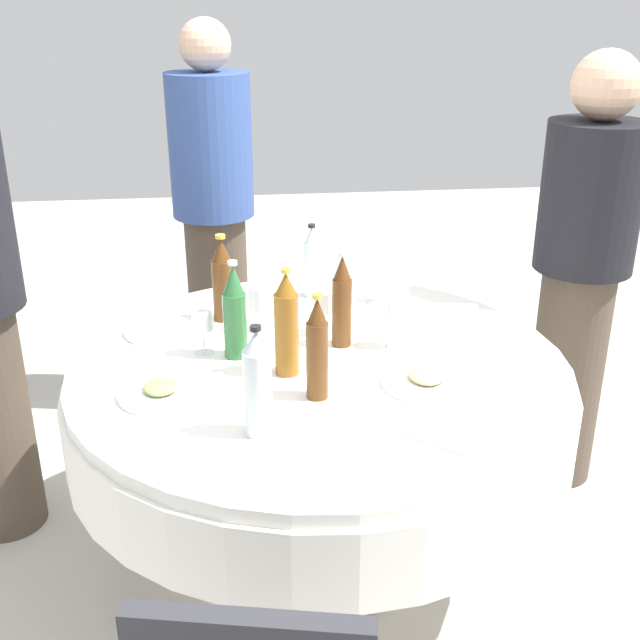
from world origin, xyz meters
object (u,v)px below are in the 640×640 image
(bottle_green_rear, at_px, (235,313))
(plate_near, at_px, (161,391))
(bottle_brown_outer, at_px, (223,281))
(wine_glass_rear, at_px, (261,299))
(wine_glass_north, at_px, (325,303))
(dining_table, at_px, (320,405))
(bottle_clear_south, at_px, (312,263))
(wine_glass_south, at_px, (396,314))
(person_mid, at_px, (214,216))
(plate_far, at_px, (426,380))
(person_inner, at_px, (581,272))
(bottle_brown_north, at_px, (317,350))
(wine_glass_near, at_px, (202,323))
(bottle_amber_inner, at_px, (287,325))
(plate_front, at_px, (158,330))
(bottle_brown_mid, at_px, (342,302))
(bottle_clear_right, at_px, (257,384))
(wine_glass_outer, at_px, (375,274))

(bottle_green_rear, distance_m, plate_near, 0.33)
(bottle_brown_outer, relative_size, wine_glass_rear, 1.93)
(bottle_green_rear, distance_m, wine_glass_north, 0.31)
(dining_table, relative_size, bottle_clear_south, 5.65)
(bottle_green_rear, relative_size, wine_glass_rear, 1.98)
(dining_table, bearing_deg, wine_glass_south, -72.28)
(bottle_green_rear, relative_size, person_mid, 0.18)
(plate_far, bearing_deg, bottle_clear_south, 18.96)
(wine_glass_rear, relative_size, person_inner, 0.10)
(bottle_brown_north, distance_m, wine_glass_north, 0.42)
(wine_glass_near, xyz_separation_m, person_inner, (0.34, -1.32, -0.01))
(wine_glass_south, distance_m, plate_near, 0.73)
(bottle_amber_inner, distance_m, bottle_brown_north, 0.17)
(plate_front, height_order, plate_far, plate_far)
(wine_glass_rear, distance_m, plate_far, 0.61)
(bottle_brown_mid, bearing_deg, dining_table, 144.36)
(bottle_clear_right, xyz_separation_m, bottle_brown_outer, (0.73, 0.08, 0.00))
(plate_near, bearing_deg, dining_table, -70.77)
(plate_front, bearing_deg, wine_glass_rear, -94.18)
(bottle_brown_outer, height_order, wine_glass_near, bottle_brown_outer)
(person_inner, bearing_deg, wine_glass_south, -88.11)
(wine_glass_north, xyz_separation_m, plate_front, (0.06, 0.52, -0.09))
(wine_glass_rear, height_order, wine_glass_north, wine_glass_rear)
(wine_glass_outer, xyz_separation_m, plate_front, (-0.18, 0.73, -0.10))
(bottle_green_rear, bearing_deg, plate_near, 137.52)
(dining_table, xyz_separation_m, bottle_amber_inner, (-0.06, 0.10, 0.29))
(plate_front, xyz_separation_m, person_inner, (0.16, -1.46, 0.08))
(bottle_brown_north, distance_m, wine_glass_outer, 0.72)
(wine_glass_south, height_order, plate_near, wine_glass_south)
(bottle_brown_mid, bearing_deg, plate_front, 74.51)
(person_mid, bearing_deg, bottle_green_rear, -101.19)
(bottle_brown_north, height_order, wine_glass_south, bottle_brown_north)
(dining_table, height_order, wine_glass_outer, wine_glass_outer)
(wine_glass_south, relative_size, plate_far, 0.62)
(bottle_green_rear, xyz_separation_m, plate_far, (-0.24, -0.52, -0.13))
(bottle_brown_outer, relative_size, person_inner, 0.18)
(bottle_brown_outer, xyz_separation_m, wine_glass_outer, (0.10, -0.52, -0.03))
(bottle_green_rear, relative_size, person_inner, 0.19)
(plate_near, xyz_separation_m, plate_far, (-0.02, -0.72, 0.00))
(bottle_brown_mid, distance_m, wine_glass_rear, 0.28)
(dining_table, xyz_separation_m, wine_glass_near, (0.09, 0.34, 0.25))
(bottle_clear_south, distance_m, plate_near, 0.85)
(bottle_green_rear, relative_size, bottle_brown_north, 1.00)
(wine_glass_near, distance_m, plate_near, 0.29)
(plate_far, relative_size, person_inner, 0.16)
(bottle_brown_outer, xyz_separation_m, wine_glass_rear, (-0.11, -0.12, -0.03))
(bottle_amber_inner, distance_m, bottle_clear_right, 0.33)
(plate_far, bearing_deg, bottle_green_rear, 64.91)
(bottle_clear_south, bearing_deg, plate_front, 117.11)
(bottle_brown_mid, xyz_separation_m, wine_glass_outer, (0.34, -0.16, -0.04))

